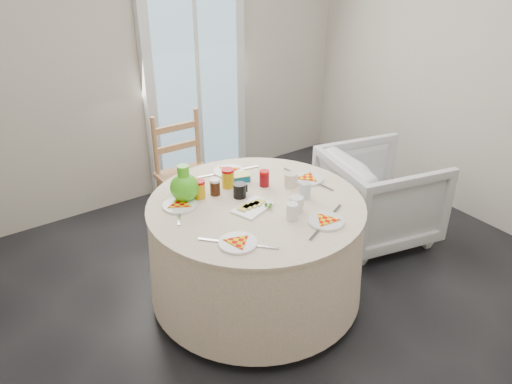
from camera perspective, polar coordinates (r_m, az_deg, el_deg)
floor at (r=3.42m, az=4.27°, el=-12.74°), size 4.00×4.00×0.00m
wall_back at (r=4.41m, az=-12.15°, el=15.33°), size 4.00×0.02×2.60m
wall_right at (r=4.28m, az=26.90°, el=12.58°), size 0.02×4.00×2.60m
glass_door at (r=4.60m, az=-6.92°, el=13.02°), size 1.00×0.08×2.10m
table at (r=3.27m, az=0.00°, el=-6.58°), size 1.38×1.38×0.70m
wooden_chair at (r=4.01m, az=-7.72°, el=1.72°), size 0.44×0.42×0.96m
armchair at (r=4.02m, az=13.90°, el=-0.09°), size 0.89×0.92×0.80m
place_settings at (r=3.06m, az=0.00°, el=-0.49°), size 1.50×1.50×0.02m
jar_cluster at (r=3.16m, az=-2.87°, el=1.51°), size 0.51×0.30×0.14m
butter_tub at (r=3.32m, az=-1.84°, el=2.22°), size 0.14×0.12×0.05m
green_pitcher at (r=3.07m, az=-8.25°, el=1.41°), size 0.22×0.22×0.23m
cheese_platter at (r=3.00m, az=-0.34°, el=-1.13°), size 0.29×0.23×0.03m
mugs_glasses at (r=3.11m, az=2.10°, el=0.83°), size 0.64×0.64×0.11m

